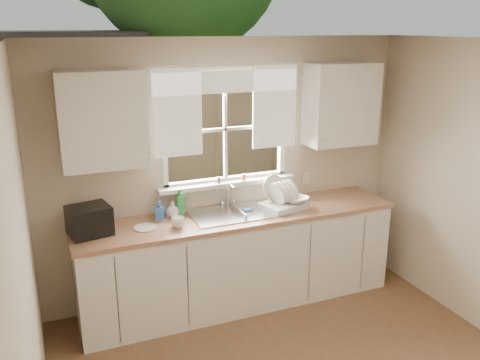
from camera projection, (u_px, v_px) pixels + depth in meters
name	position (u px, v px, depth m)	size (l,w,h in m)	color
room_walls	(347.00, 258.00, 3.08)	(3.62, 4.02, 2.50)	beige
ceiling	(355.00, 43.00, 2.77)	(3.60, 4.00, 0.02)	silver
window	(226.00, 147.00, 4.84)	(1.38, 0.16, 1.06)	white
curtains	(228.00, 100.00, 4.66)	(1.50, 0.03, 0.81)	white
base_cabinets	(239.00, 260.00, 4.86)	(3.00, 0.62, 0.87)	silver
countertop	(239.00, 216.00, 4.73)	(3.04, 0.65, 0.04)	#A47352
upper_cabinet_left	(102.00, 120.00, 4.16)	(0.70, 0.33, 0.80)	silver
upper_cabinet_right	(341.00, 104.00, 5.00)	(0.70, 0.33, 0.80)	silver
wall_outlet	(306.00, 178.00, 5.26)	(0.08, 0.01, 0.12)	beige
sill_jars	(231.00, 179.00, 4.89)	(0.30, 0.04, 0.06)	brown
sink	(238.00, 220.00, 4.77)	(0.88, 0.52, 0.40)	#B7B7BC
dish_rack	(283.00, 200.00, 4.86)	(0.47, 0.40, 0.30)	silver
bowl	(296.00, 200.00, 4.86)	(0.23, 0.23, 0.06)	silver
soap_bottle_a	(181.00, 201.00, 4.68)	(0.10, 0.10, 0.26)	#2D8C44
soap_bottle_b	(160.00, 210.00, 4.58)	(0.08, 0.08, 0.18)	blue
soap_bottle_c	(172.00, 209.00, 4.63)	(0.12, 0.12, 0.15)	#EEE1C4
saucer	(146.00, 228.00, 4.39)	(0.20, 0.20, 0.01)	beige
cup	(178.00, 222.00, 4.40)	(0.12, 0.12, 0.09)	white
black_appliance	(89.00, 220.00, 4.23)	(0.33, 0.29, 0.24)	black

